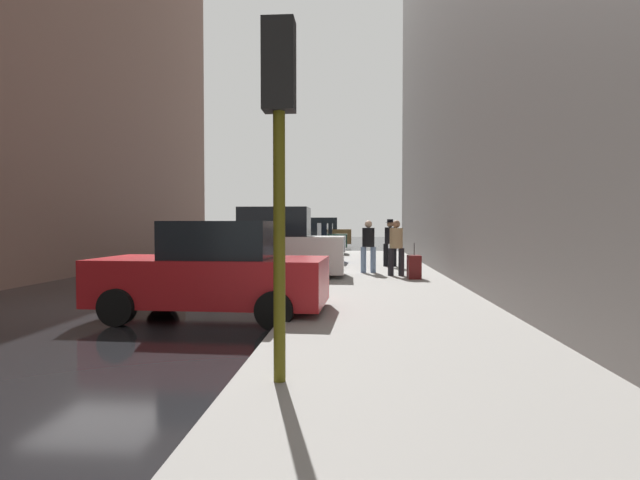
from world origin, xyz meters
The scene contains 14 objects.
ground_plane centered at (0.00, 0.00, 0.00)m, with size 120.00×120.00×0.00m, color black.
sidewalk centered at (6.00, 0.00, 0.07)m, with size 4.00×40.00×0.15m, color gray.
parked_red_hatchback centered at (2.65, -0.97, 0.85)m, with size 4.27×2.19×1.79m.
parked_white_van centered at (2.65, 5.07, 1.03)m, with size 4.62×2.11×2.25m.
parked_blue_sedan centered at (2.65, 10.68, 0.85)m, with size 4.26×2.18×1.79m.
parked_silver_sedan centered at (2.65, 16.69, 0.85)m, with size 4.21×2.07×1.79m.
parked_dark_green_sedan centered at (2.65, 22.34, 0.85)m, with size 4.22×2.10×1.79m.
parked_bronze_suv centered at (2.65, 27.92, 1.03)m, with size 4.65×2.16×2.25m.
fire_hydrant centered at (4.45, 7.17, 0.50)m, with size 0.42×0.22×0.70m.
traffic_light centered at (4.50, -5.07, 2.76)m, with size 0.32×0.32×3.60m.
pedestrian_in_tan_coat centered at (6.50, 5.43, 1.10)m, with size 0.51×0.42×1.71m.
pedestrian_with_fedora centered at (6.55, 8.89, 1.14)m, with size 0.52×0.45×1.78m.
pedestrian_in_jeans centered at (5.67, 6.35, 1.10)m, with size 0.51×0.44×1.71m.
rolling_suitcase centered at (6.96, 4.66, 0.49)m, with size 0.37×0.57×1.04m.
Camera 1 is at (5.26, -10.01, 1.73)m, focal length 28.00 mm.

